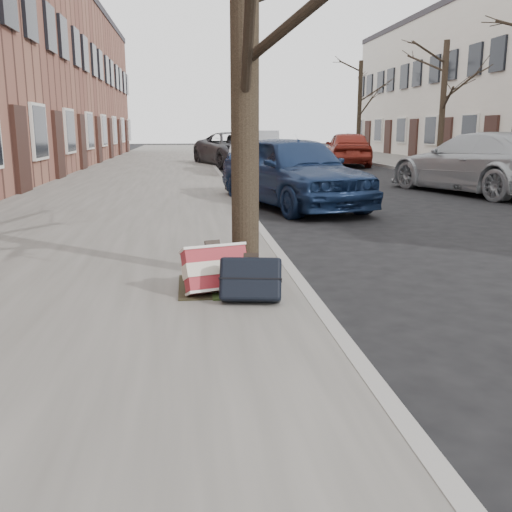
{
  "coord_description": "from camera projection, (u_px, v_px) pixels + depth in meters",
  "views": [
    {
      "loc": [
        -2.31,
        -3.99,
        1.58
      ],
      "look_at": [
        -1.74,
        0.8,
        0.5
      ],
      "focal_mm": 40.0,
      "sensor_mm": 36.0,
      "label": 1
    }
  ],
  "objects": [
    {
      "name": "street_tree",
      "position": [
        244.0,
        2.0,
        5.12
      ],
      "size": [
        0.27,
        0.27,
        5.14
      ],
      "primitive_type": "cylinder",
      "color": "black",
      "rests_on": "near_sidewalk"
    },
    {
      "name": "car_far_back",
      "position": [
        347.0,
        148.0,
        24.5
      ],
      "size": [
        2.45,
        4.61,
        1.49
      ],
      "primitive_type": "imported",
      "rotation": [
        0.0,
        0.0,
        2.98
      ],
      "color": "maroon",
      "rests_on": "ground"
    },
    {
      "name": "suitcase_red",
      "position": [
        216.0,
        269.0,
        5.12
      ],
      "size": [
        0.64,
        0.47,
        0.44
      ],
      "primitive_type": "cube",
      "rotation": [
        -0.42,
        0.0,
        0.3
      ],
      "color": "maroon",
      "rests_on": "near_sidewalk"
    },
    {
      "name": "car_far_front",
      "position": [
        480.0,
        163.0,
        14.03
      ],
      "size": [
        3.44,
        5.56,
        1.51
      ],
      "primitive_type": "imported",
      "rotation": [
        0.0,
        0.0,
        3.42
      ],
      "color": "#A3A7AB",
      "rests_on": "ground"
    },
    {
      "name": "tree_far_c",
      "position": [
        359.0,
        109.0,
        31.5
      ],
      "size": [
        0.23,
        0.23,
        5.08
      ],
      "primitive_type": "cylinder",
      "color": "black",
      "rests_on": "far_sidewalk"
    },
    {
      "name": "tree_far_b",
      "position": [
        443.0,
        105.0,
        21.25
      ],
      "size": [
        0.22,
        0.22,
        4.62
      ],
      "primitive_type": "cylinder",
      "color": "black",
      "rests_on": "far_sidewalk"
    },
    {
      "name": "far_sidewalk",
      "position": [
        479.0,
        173.0,
        19.89
      ],
      "size": [
        4.0,
        70.0,
        0.12
      ],
      "primitive_type": "cube",
      "color": "slate",
      "rests_on": "ground"
    },
    {
      "name": "car_near_back",
      "position": [
        235.0,
        150.0,
        23.92
      ],
      "size": [
        3.66,
        5.64,
        1.45
      ],
      "primitive_type": "imported",
      "rotation": [
        0.0,
        0.0,
        0.26
      ],
      "color": "#38383C",
      "rests_on": "ground"
    },
    {
      "name": "near_sidewalk",
      "position": [
        145.0,
        176.0,
        18.57
      ],
      "size": [
        5.0,
        70.0,
        0.12
      ],
      "primitive_type": "cube",
      "color": "gray",
      "rests_on": "ground"
    },
    {
      "name": "dirt_patch",
      "position": [
        224.0,
        286.0,
        5.38
      ],
      "size": [
        0.85,
        0.85,
        0.02
      ],
      "primitive_type": "cube",
      "color": "black",
      "rests_on": "near_sidewalk"
    },
    {
      "name": "suitcase_navy",
      "position": [
        251.0,
        279.0,
        4.85
      ],
      "size": [
        0.57,
        0.39,
        0.41
      ],
      "primitive_type": "cube",
      "rotation": [
        -0.42,
        0.0,
        -0.16
      ],
      "color": "black",
      "rests_on": "near_sidewalk"
    },
    {
      "name": "ground",
      "position": [
        488.0,
        334.0,
        4.47
      ],
      "size": [
        120.0,
        120.0,
        0.0
      ],
      "primitive_type": "plane",
      "color": "black",
      "rests_on": "ground"
    },
    {
      "name": "car_near_mid",
      "position": [
        256.0,
        153.0,
        19.57
      ],
      "size": [
        2.21,
        4.78,
        1.52
      ],
      "primitive_type": "imported",
      "rotation": [
        0.0,
        0.0,
        -0.13
      ],
      "color": "#95989D",
      "rests_on": "ground"
    },
    {
      "name": "car_near_front",
      "position": [
        293.0,
        171.0,
        11.53
      ],
      "size": [
        2.96,
        4.67,
        1.48
      ],
      "primitive_type": "imported",
      "rotation": [
        0.0,
        0.0,
        0.3
      ],
      "color": "#152548",
      "rests_on": "ground"
    }
  ]
}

